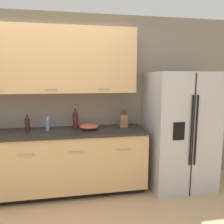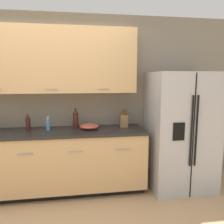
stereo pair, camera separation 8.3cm
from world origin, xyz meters
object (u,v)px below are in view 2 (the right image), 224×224
Objects in this scene: knife_block at (124,120)px; soap_dispenser at (48,125)px; mixing_bowl at (89,126)px; refrigerator at (180,131)px; oil_bottle at (28,123)px; wine_bottle at (76,119)px.

knife_block is 1.42× the size of soap_dispenser.
mixing_bowl is at bearing 0.00° from soap_dispenser.
refrigerator is 1.95m from soap_dispenser.
knife_block is at bearing 2.76° from soap_dispenser.
oil_bottle is at bearing 175.37° from refrigerator.
knife_block is 1.39m from oil_bottle.
mixing_bowl is (-1.35, 0.12, 0.09)m from refrigerator.
wine_bottle is at bearing 178.56° from knife_block.
refrigerator is 0.86m from knife_block.
wine_bottle is 0.67m from oil_bottle.
knife_block is 1.24× the size of oil_bottle.
wine_bottle reaches higher than mixing_bowl.
knife_block is (-0.83, 0.18, 0.15)m from refrigerator.
wine_bottle is 0.23m from mixing_bowl.
wine_bottle is 1.05× the size of mixing_bowl.
refrigerator is at bearing -3.61° from soap_dispenser.
refrigerator is 6.14× the size of knife_block.
refrigerator is at bearing -5.17° from mixing_bowl.
wine_bottle reaches higher than soap_dispenser.
wine_bottle reaches higher than knife_block.
wine_bottle is at bearing 159.89° from mixing_bowl.
refrigerator is 2.23m from oil_bottle.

